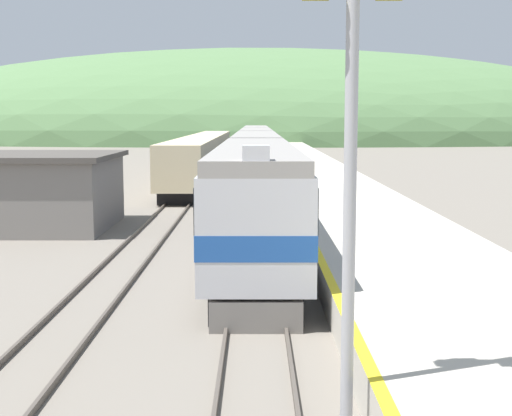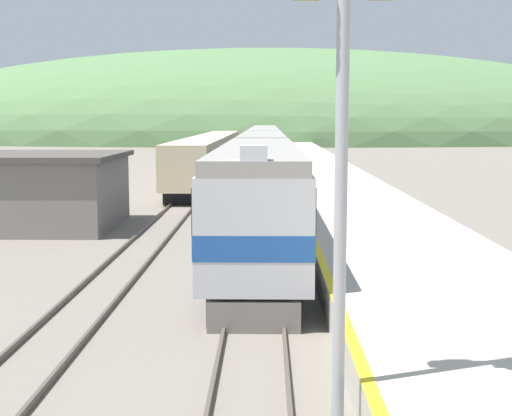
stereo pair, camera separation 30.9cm
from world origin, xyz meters
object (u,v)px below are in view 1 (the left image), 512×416
object	(u,v)px
carriage_fourth	(257,142)
siding_train	(205,155)
signal_mast_main	(353,70)
carriage_third	(257,149)
express_train_lead_car	(257,197)
carriage_second	(257,163)

from	to	relation	value
carriage_fourth	siding_train	size ratio (longest dim) A/B	0.43
carriage_fourth	signal_mast_main	distance (m)	75.13
carriage_third	signal_mast_main	distance (m)	55.23
express_train_lead_car	carriage_second	xyz separation A→B (m)	(0.00, 20.20, -0.01)
siding_train	carriage_third	bearing A→B (deg)	33.09
express_train_lead_car	carriage_second	world-z (taller)	express_train_lead_car
carriage_fourth	express_train_lead_car	bearing A→B (deg)	-90.00
carriage_third	carriage_fourth	distance (m)	19.93
carriage_third	carriage_fourth	world-z (taller)	same
siding_train	carriage_fourth	bearing A→B (deg)	78.66
carriage_second	carriage_fourth	world-z (taller)	same
carriage_second	signal_mast_main	xyz separation A→B (m)	(1.44, -35.16, 3.59)
express_train_lead_car	signal_mast_main	bearing A→B (deg)	-84.51
express_train_lead_car	signal_mast_main	world-z (taller)	signal_mast_main
carriage_third	signal_mast_main	size ratio (longest dim) A/B	2.14
carriage_second	siding_train	distance (m)	17.55
carriage_second	siding_train	xyz separation A→B (m)	(-4.60, 16.94, -0.40)
carriage_second	carriage_third	size ratio (longest dim) A/B	1.00
carriage_third	siding_train	bearing A→B (deg)	-146.91
carriage_third	signal_mast_main	world-z (taller)	signal_mast_main
carriage_fourth	signal_mast_main	world-z (taller)	signal_mast_main
express_train_lead_car	signal_mast_main	xyz separation A→B (m)	(1.44, -14.96, 3.58)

